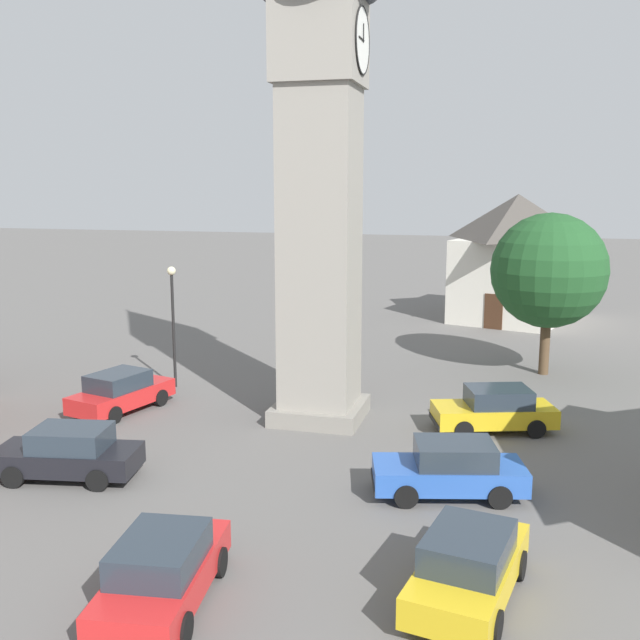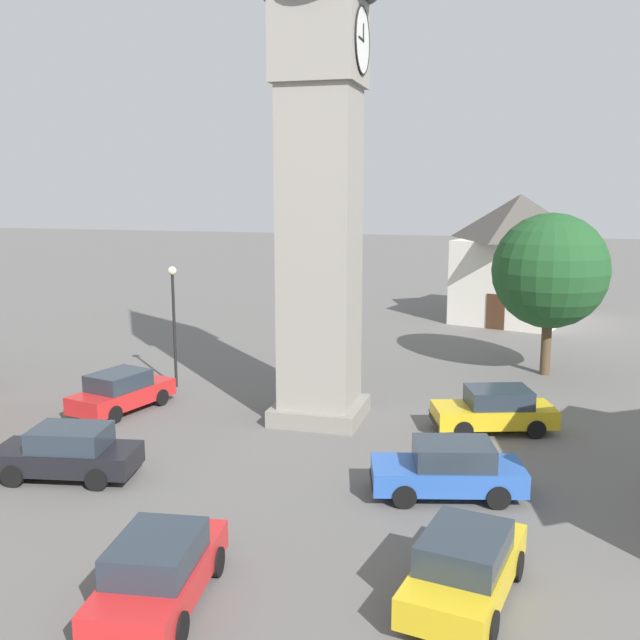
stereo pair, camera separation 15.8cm
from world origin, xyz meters
TOP-DOWN VIEW (x-y plane):
  - ground_plane at (0.00, 0.00)m, footprint 200.00×200.00m
  - clock_tower at (0.00, 0.00)m, footprint 3.80×3.80m
  - car_blue_kerb at (10.63, 5.95)m, footprint 4.37×2.44m
  - car_silver_kerb at (7.18, -5.65)m, footprint 2.35×4.35m
  - car_red_corner at (1.10, -7.44)m, footprint 4.42×2.68m
  - car_white_side at (-0.23, 6.19)m, footprint 2.87×4.45m
  - car_black_far at (12.43, 0.02)m, footprint 4.30×2.18m
  - car_green_alley at (5.57, 5.15)m, footprint 2.63×4.41m
  - pedestrian at (-4.57, -1.22)m, footprint 0.56×0.23m
  - tree at (-8.73, 8.13)m, footprint 5.07×5.07m
  - building_terrace_right at (-22.59, 6.76)m, footprint 9.77×8.50m
  - lamp_post at (-2.51, -6.98)m, footprint 0.36×0.36m
  - road_sign at (-6.08, -0.02)m, footprint 0.60×0.07m

SIDE VIEW (x-z plane):
  - ground_plane at x=0.00m, z-range 0.00..0.00m
  - car_blue_kerb at x=10.63m, z-range 0.00..1.53m
  - car_silver_kerb at x=7.18m, z-range 0.00..1.53m
  - car_red_corner at x=1.10m, z-range 0.00..1.53m
  - car_white_side at x=-0.23m, z-range 0.00..1.53m
  - car_black_far at x=12.43m, z-range 0.00..1.53m
  - car_green_alley at x=5.57m, z-range 0.00..1.53m
  - pedestrian at x=-4.57m, z-range 0.16..1.86m
  - road_sign at x=-6.08m, z-range 0.50..3.30m
  - lamp_post at x=-2.51m, z-range 0.86..5.96m
  - building_terrace_right at x=-22.59m, z-range 0.09..7.95m
  - tree at x=-8.73m, z-range 1.07..8.30m
  - clock_tower at x=0.00m, z-range 1.76..22.53m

